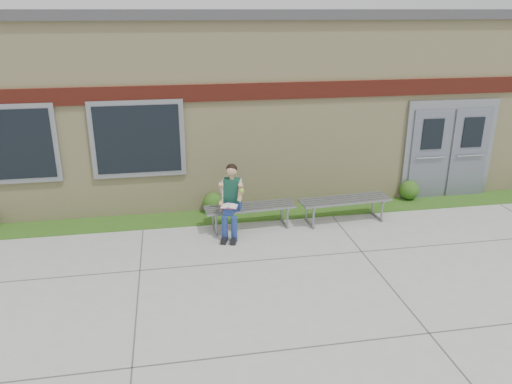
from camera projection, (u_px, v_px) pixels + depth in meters
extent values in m
plane|color=#9E9E99|center=(317.00, 270.00, 8.55)|extent=(80.00, 80.00, 0.00)
cube|color=#204D14|center=(283.00, 212.00, 10.95)|extent=(16.00, 0.80, 0.02)
cube|color=beige|center=(256.00, 96.00, 13.41)|extent=(16.00, 6.00, 4.00)
cube|color=#3F3F42|center=(256.00, 13.00, 12.68)|extent=(16.20, 6.20, 0.20)
cube|color=maroon|center=(281.00, 91.00, 10.40)|extent=(16.00, 0.06, 0.35)
cube|color=gray|center=(8.00, 145.00, 9.79)|extent=(1.90, 0.08, 1.60)
cube|color=black|center=(7.00, 145.00, 9.76)|extent=(1.70, 0.04, 1.40)
cube|color=gray|center=(138.00, 139.00, 10.21)|extent=(1.90, 0.08, 1.60)
cube|color=black|center=(138.00, 140.00, 10.17)|extent=(1.70, 0.04, 1.40)
cube|color=gray|center=(449.00, 149.00, 11.55)|extent=(2.20, 0.08, 2.30)
cube|color=slate|center=(429.00, 155.00, 11.46)|extent=(0.92, 0.06, 2.10)
cube|color=slate|center=(469.00, 153.00, 11.63)|extent=(0.92, 0.06, 2.10)
cube|color=gray|center=(250.00, 207.00, 10.04)|extent=(1.85, 0.63, 0.04)
cube|color=gray|center=(214.00, 221.00, 10.01)|extent=(0.08, 0.51, 0.42)
cube|color=gray|center=(285.00, 216.00, 10.25)|extent=(0.08, 0.51, 0.42)
cube|color=gray|center=(345.00, 200.00, 10.37)|extent=(1.93, 0.66, 0.04)
cube|color=gray|center=(309.00, 214.00, 10.33)|extent=(0.08, 0.53, 0.43)
cube|color=gray|center=(378.00, 209.00, 10.58)|extent=(0.08, 0.53, 0.43)
cube|color=navy|center=(232.00, 204.00, 9.90)|extent=(0.40, 0.33, 0.16)
cube|color=#0D3221|center=(232.00, 190.00, 9.77)|extent=(0.37, 0.29, 0.46)
sphere|color=tan|center=(232.00, 171.00, 9.63)|extent=(0.26, 0.26, 0.21)
sphere|color=black|center=(232.00, 169.00, 9.64)|extent=(0.28, 0.28, 0.22)
cylinder|color=navy|center=(226.00, 208.00, 9.66)|extent=(0.27, 0.45, 0.15)
cylinder|color=navy|center=(235.00, 209.00, 9.64)|extent=(0.27, 0.45, 0.15)
cylinder|color=navy|center=(225.00, 229.00, 9.54)|extent=(0.12, 0.12, 0.50)
cylinder|color=navy|center=(234.00, 229.00, 9.52)|extent=(0.12, 0.12, 0.50)
cube|color=black|center=(224.00, 240.00, 9.55)|extent=(0.17, 0.28, 0.10)
cube|color=black|center=(234.00, 240.00, 9.53)|extent=(0.17, 0.28, 0.10)
cylinder|color=tan|center=(222.00, 188.00, 9.72)|extent=(0.15, 0.24, 0.27)
cylinder|color=tan|center=(241.00, 189.00, 9.68)|extent=(0.15, 0.24, 0.27)
cube|color=white|center=(229.00, 206.00, 9.50)|extent=(0.36, 0.30, 0.02)
cube|color=#C14861|center=(229.00, 207.00, 9.51)|extent=(0.37, 0.31, 0.01)
sphere|color=#8ECD36|center=(242.00, 191.00, 9.54)|extent=(0.08, 0.08, 0.08)
sphere|color=#204D14|center=(213.00, 203.00, 10.85)|extent=(0.44, 0.44, 0.44)
sphere|color=#204D14|center=(409.00, 190.00, 11.61)|extent=(0.45, 0.45, 0.45)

